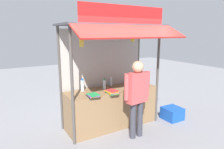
{
  "coord_description": "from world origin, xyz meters",
  "views": [
    {
      "loc": [
        -2.3,
        -3.9,
        2.21
      ],
      "look_at": [
        0.0,
        0.0,
        1.26
      ],
      "focal_mm": 32.06,
      "sensor_mm": 36.0,
      "label": 1
    }
  ],
  "objects_px": {
    "water_bottle_far_right": "(111,82)",
    "magazine_stack_back_right": "(112,92)",
    "plastic_crate": "(172,113)",
    "magazine_stack_front_left": "(93,95)",
    "banana_bunch_rightmost": "(133,38)",
    "banana_bunch_inner_left": "(81,42)",
    "water_bottle_mid_left": "(104,84)",
    "vendor_person": "(137,93)",
    "water_bottle_right": "(82,85)"
  },
  "relations": [
    {
      "from": "banana_bunch_rightmost",
      "to": "vendor_person",
      "type": "relative_size",
      "value": 0.15
    },
    {
      "from": "water_bottle_far_right",
      "to": "magazine_stack_back_right",
      "type": "xyz_separation_m",
      "value": [
        -0.31,
        -0.57,
        -0.07
      ]
    },
    {
      "from": "water_bottle_far_right",
      "to": "plastic_crate",
      "type": "bearing_deg",
      "value": -29.7
    },
    {
      "from": "banana_bunch_rightmost",
      "to": "banana_bunch_inner_left",
      "type": "distance_m",
      "value": 1.15
    },
    {
      "from": "water_bottle_mid_left",
      "to": "vendor_person",
      "type": "distance_m",
      "value": 0.9
    },
    {
      "from": "water_bottle_mid_left",
      "to": "magazine_stack_front_left",
      "type": "distance_m",
      "value": 0.62
    },
    {
      "from": "banana_bunch_rightmost",
      "to": "vendor_person",
      "type": "height_order",
      "value": "banana_bunch_rightmost"
    },
    {
      "from": "water_bottle_right",
      "to": "banana_bunch_rightmost",
      "type": "height_order",
      "value": "banana_bunch_rightmost"
    },
    {
      "from": "water_bottle_far_right",
      "to": "magazine_stack_front_left",
      "type": "relative_size",
      "value": 0.74
    },
    {
      "from": "banana_bunch_rightmost",
      "to": "banana_bunch_inner_left",
      "type": "relative_size",
      "value": 0.77
    },
    {
      "from": "magazine_stack_front_left",
      "to": "banana_bunch_inner_left",
      "type": "distance_m",
      "value": 1.15
    },
    {
      "from": "water_bottle_right",
      "to": "water_bottle_mid_left",
      "type": "bearing_deg",
      "value": -11.86
    },
    {
      "from": "water_bottle_right",
      "to": "water_bottle_far_right",
      "type": "bearing_deg",
      "value": 5.43
    },
    {
      "from": "water_bottle_mid_left",
      "to": "magazine_stack_back_right",
      "type": "distance_m",
      "value": 0.4
    },
    {
      "from": "water_bottle_far_right",
      "to": "magazine_stack_back_right",
      "type": "relative_size",
      "value": 0.74
    },
    {
      "from": "plastic_crate",
      "to": "water_bottle_mid_left",
      "type": "bearing_deg",
      "value": 160.07
    },
    {
      "from": "water_bottle_mid_left",
      "to": "plastic_crate",
      "type": "xyz_separation_m",
      "value": [
        1.67,
        -0.6,
        -0.87
      ]
    },
    {
      "from": "magazine_stack_back_right",
      "to": "water_bottle_right",
      "type": "bearing_deg",
      "value": 134.4
    },
    {
      "from": "magazine_stack_back_right",
      "to": "plastic_crate",
      "type": "relative_size",
      "value": 0.67
    },
    {
      "from": "water_bottle_mid_left",
      "to": "vendor_person",
      "type": "bearing_deg",
      "value": -69.69
    },
    {
      "from": "water_bottle_right",
      "to": "water_bottle_mid_left",
      "type": "relative_size",
      "value": 1.15
    },
    {
      "from": "magazine_stack_back_right",
      "to": "banana_bunch_inner_left",
      "type": "height_order",
      "value": "banana_bunch_inner_left"
    },
    {
      "from": "magazine_stack_back_right",
      "to": "banana_bunch_inner_left",
      "type": "relative_size",
      "value": 0.96
    },
    {
      "from": "plastic_crate",
      "to": "banana_bunch_inner_left",
      "type": "bearing_deg",
      "value": 178.68
    },
    {
      "from": "magazine_stack_front_left",
      "to": "magazine_stack_back_right",
      "type": "height_order",
      "value": "magazine_stack_back_right"
    },
    {
      "from": "water_bottle_mid_left",
      "to": "water_bottle_far_right",
      "type": "bearing_deg",
      "value": 32.27
    },
    {
      "from": "banana_bunch_inner_left",
      "to": "magazine_stack_front_left",
      "type": "bearing_deg",
      "value": 30.5
    },
    {
      "from": "magazine_stack_back_right",
      "to": "banana_bunch_rightmost",
      "type": "bearing_deg",
      "value": -21.46
    },
    {
      "from": "water_bottle_mid_left",
      "to": "water_bottle_right",
      "type": "bearing_deg",
      "value": 168.14
    },
    {
      "from": "banana_bunch_rightmost",
      "to": "plastic_crate",
      "type": "bearing_deg",
      "value": -2.48
    },
    {
      "from": "water_bottle_mid_left",
      "to": "plastic_crate",
      "type": "bearing_deg",
      "value": -19.93
    },
    {
      "from": "water_bottle_right",
      "to": "magazine_stack_front_left",
      "type": "distance_m",
      "value": 0.5
    },
    {
      "from": "vendor_person",
      "to": "banana_bunch_rightmost",
      "type": "bearing_deg",
      "value": -111.06
    },
    {
      "from": "water_bottle_mid_left",
      "to": "banana_bunch_inner_left",
      "type": "height_order",
      "value": "banana_bunch_inner_left"
    },
    {
      "from": "water_bottle_far_right",
      "to": "magazine_stack_back_right",
      "type": "height_order",
      "value": "water_bottle_far_right"
    },
    {
      "from": "banana_bunch_rightmost",
      "to": "plastic_crate",
      "type": "height_order",
      "value": "banana_bunch_rightmost"
    },
    {
      "from": "water_bottle_right",
      "to": "magazine_stack_back_right",
      "type": "xyz_separation_m",
      "value": [
        0.48,
        -0.49,
        -0.1
      ]
    },
    {
      "from": "water_bottle_far_right",
      "to": "water_bottle_mid_left",
      "type": "relative_size",
      "value": 0.9
    },
    {
      "from": "water_bottle_mid_left",
      "to": "magazine_stack_front_left",
      "type": "height_order",
      "value": "water_bottle_mid_left"
    },
    {
      "from": "magazine_stack_front_left",
      "to": "banana_bunch_inner_left",
      "type": "relative_size",
      "value": 0.96
    },
    {
      "from": "vendor_person",
      "to": "magazine_stack_front_left",
      "type": "bearing_deg",
      "value": -37.1
    },
    {
      "from": "magazine_stack_back_right",
      "to": "plastic_crate",
      "type": "bearing_deg",
      "value": -7.33
    },
    {
      "from": "magazine_stack_back_right",
      "to": "plastic_crate",
      "type": "distance_m",
      "value": 1.88
    },
    {
      "from": "water_bottle_right",
      "to": "banana_bunch_rightmost",
      "type": "xyz_separation_m",
      "value": [
        0.9,
        -0.66,
        1.05
      ]
    },
    {
      "from": "magazine_stack_back_right",
      "to": "water_bottle_far_right",
      "type": "bearing_deg",
      "value": 61.27
    },
    {
      "from": "water_bottle_far_right",
      "to": "vendor_person",
      "type": "xyz_separation_m",
      "value": [
        0.02,
        -1.03,
        -0.02
      ]
    },
    {
      "from": "banana_bunch_rightmost",
      "to": "water_bottle_far_right",
      "type": "bearing_deg",
      "value": 97.82
    },
    {
      "from": "water_bottle_far_right",
      "to": "plastic_crate",
      "type": "distance_m",
      "value": 1.8
    },
    {
      "from": "vendor_person",
      "to": "plastic_crate",
      "type": "relative_size",
      "value": 3.7
    },
    {
      "from": "water_bottle_mid_left",
      "to": "vendor_person",
      "type": "height_order",
      "value": "vendor_person"
    }
  ]
}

